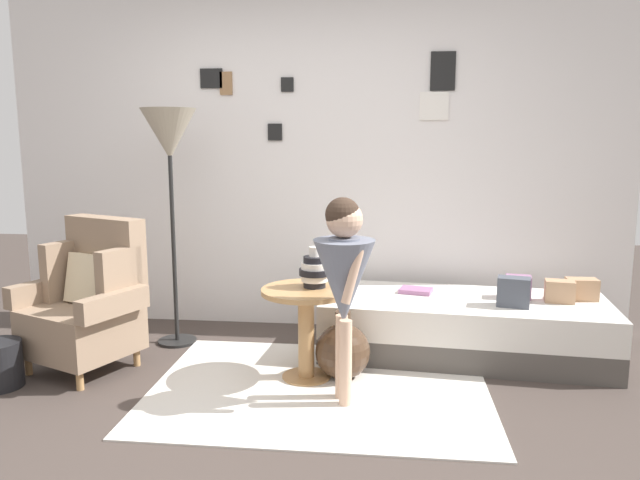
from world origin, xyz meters
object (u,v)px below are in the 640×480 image
Objects in this scene: side_table at (306,315)px; floor_lamp at (169,143)px; person_child at (344,273)px; armchair at (89,302)px; daybed at (464,327)px; book_on_daybed at (416,290)px; vase_striped at (315,271)px; demijohn_near at (343,351)px.

floor_lamp is at bearing 151.06° from side_table.
person_child is (0.25, -0.32, 0.34)m from side_table.
armchair is 2.50m from daybed.
floor_lamp is (-2.05, 0.04, 1.25)m from daybed.
side_table is at bearing -136.23° from book_on_daybed.
floor_lamp is at bearing 153.93° from vase_striped.
book_on_daybed is at bearing 43.88° from vase_striped.
armchair is at bearing 179.83° from vase_striped.
floor_lamp is at bearing -176.83° from book_on_daybed.
daybed is (2.44, 0.49, -0.24)m from armchair.
side_table is (1.42, -0.05, -0.03)m from armchair.
vase_striped reaches higher than side_table.
person_child is (1.67, -0.36, 0.31)m from armchair.
daybed is at bearing 48.02° from person_child.
floor_lamp reaches higher than person_child.
floor_lamp is 1.86m from demijohn_near.
side_table is 0.32m from demijohn_near.
armchair is at bearing -126.58° from floor_lamp.
vase_striped is 0.59× the size of demijohn_near.
armchair is 1.49m from vase_striped.
book_on_daybed reaches higher than demijohn_near.
floor_lamp is at bearing 179.01° from daybed.
armchair reaches higher than vase_striped.
vase_striped is 0.53m from demijohn_near.
book_on_daybed is (0.70, 0.67, 0.01)m from side_table.
daybed is at bearing 32.04° from demijohn_near.
floor_lamp is 1.44× the size of person_child.
demijohn_near is (-0.47, -0.63, -0.24)m from book_on_daybed.
daybed is 3.41× the size of side_table.
vase_striped is 1.42m from floor_lamp.
daybed is 8.92× the size of book_on_daybed.
daybed is 0.94m from demijohn_near.
floor_lamp reaches higher than vase_striped.
demijohn_near is (1.64, -0.01, -0.26)m from armchair.
armchair reaches higher than side_table.
floor_lamp reaches higher than demijohn_near.
vase_striped is (1.47, -0.00, 0.24)m from armchair.
demijohn_near is at bearing -126.90° from book_on_daybed.
side_table is at bearing -28.94° from floor_lamp.
floor_lamp reaches higher than armchair.
person_child reaches higher than vase_striped.
vase_striped is at bearing -0.17° from armchair.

